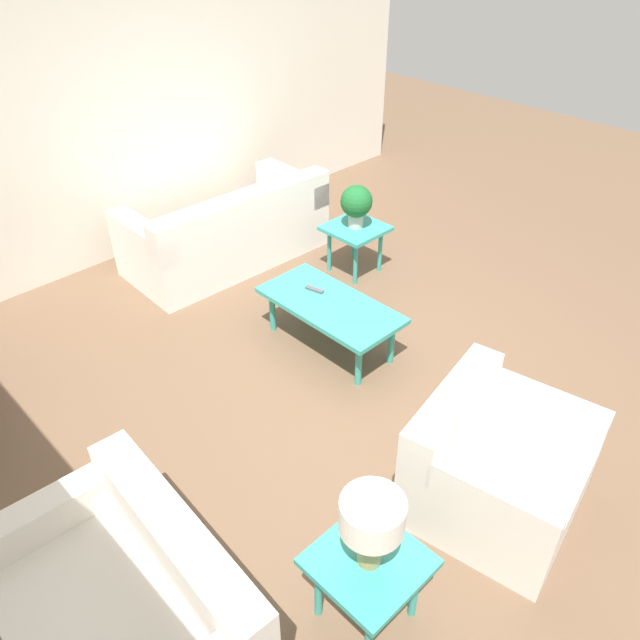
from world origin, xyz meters
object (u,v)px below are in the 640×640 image
at_px(side_table_plant, 355,233).
at_px(side_table_lamp, 368,569).
at_px(table_lamp, 372,521).
at_px(coffee_table, 330,308).
at_px(sofa, 228,233).
at_px(potted_plant, 356,203).
at_px(armchair, 493,467).
at_px(loveseat, 129,615).

xyz_separation_m(side_table_plant, side_table_lamp, (-2.40, 2.47, 0.00)).
bearing_deg(table_lamp, coffee_table, -40.41).
bearing_deg(side_table_lamp, sofa, -27.20).
bearing_deg(potted_plant, sofa, 36.72).
relative_size(armchair, loveseat, 0.79).
bearing_deg(coffee_table, loveseat, 113.86).
bearing_deg(sofa, armchair, 80.39).
bearing_deg(potted_plant, coffee_table, 123.68).
xyz_separation_m(armchair, table_lamp, (0.03, 1.06, 0.47)).
bearing_deg(sofa, potted_plant, 128.34).
relative_size(coffee_table, side_table_lamp, 2.28).
height_order(sofa, side_table_lamp, sofa).
xyz_separation_m(sofa, side_table_plant, (-0.99, -0.74, 0.10)).
xyz_separation_m(armchair, side_table_plant, (2.43, -1.41, 0.10)).
relative_size(loveseat, table_lamp, 3.28).
distance_m(loveseat, table_lamp, 1.24).
bearing_deg(side_table_plant, loveseat, 116.94).
bearing_deg(armchair, table_lamp, 167.76).
bearing_deg(sofa, table_lamp, 64.41).
bearing_deg(coffee_table, armchair, 166.87).
bearing_deg(loveseat, potted_plant, 120.26).
bearing_deg(potted_plant, loveseat, 116.94).
relative_size(loveseat, side_table_lamp, 2.73).
bearing_deg(armchair, potted_plant, 49.36).
bearing_deg(side_table_plant, sofa, 36.72).
bearing_deg(coffee_table, side_table_plant, -56.32).
distance_m(armchair, coffee_table, 1.81).
xyz_separation_m(sofa, loveseat, (-2.72, 2.67, -0.01)).
distance_m(sofa, loveseat, 3.81).
bearing_deg(side_table_lamp, potted_plant, -45.91).
height_order(side_table_plant, potted_plant, potted_plant).
height_order(armchair, loveseat, same).
bearing_deg(loveseat, side_table_lamp, 57.72).
relative_size(armchair, table_lamp, 2.60).
bearing_deg(table_lamp, loveseat, 54.39).
bearing_deg(potted_plant, table_lamp, 134.09).
distance_m(loveseat, side_table_plant, 3.82).
bearing_deg(coffee_table, table_lamp, 139.59).
relative_size(sofa, side_table_lamp, 3.82).
distance_m(side_table_lamp, table_lamp, 0.37).
xyz_separation_m(coffee_table, potted_plant, (0.67, -1.00, 0.34)).
relative_size(side_table_lamp, potted_plant, 1.27).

